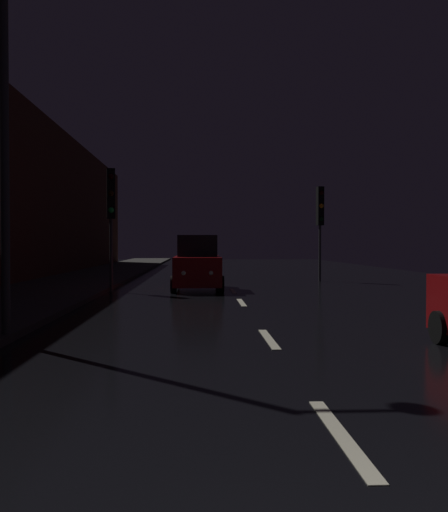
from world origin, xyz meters
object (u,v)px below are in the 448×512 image
traffic_light_far_right (320,213)px  car_approaching_headlights (197,265)px  streetlamp_overhead (29,71)px  traffic_light_far_left (111,203)px

traffic_light_far_right → car_approaching_headlights: size_ratio=1.08×
traffic_light_far_right → car_approaching_headlights: bearing=-58.6°
streetlamp_overhead → car_approaching_headlights: 12.83m
streetlamp_overhead → car_approaching_headlights: streetlamp_overhead is taller
car_approaching_headlights → traffic_light_far_right: bearing=129.7°
traffic_light_far_left → streetlamp_overhead: size_ratio=0.62×
streetlamp_overhead → car_approaching_headlights: bearing=75.6°
traffic_light_far_left → car_approaching_headlights: traffic_light_far_left is taller
traffic_light_far_right → car_approaching_headlights: 8.17m
traffic_light_far_right → traffic_light_far_left: size_ratio=0.99×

